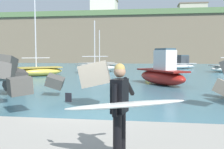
{
  "coord_description": "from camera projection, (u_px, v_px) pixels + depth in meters",
  "views": [
    {
      "loc": [
        2.22,
        -9.14,
        2.18
      ],
      "look_at": [
        0.86,
        0.5,
        1.4
      ],
      "focal_mm": 41.33,
      "sensor_mm": 36.0,
      "label": 1
    }
  ],
  "objects": [
    {
      "name": "ground_plane",
      "position": [
        87.0,
        113.0,
        9.5
      ],
      "size": [
        400.0,
        400.0,
        0.0
      ],
      "primitive_type": "plane",
      "color": "#42707F"
    },
    {
      "name": "breakwater_jetty",
      "position": [
        127.0,
        76.0,
        10.98
      ],
      "size": [
        31.58,
        6.66,
        2.65
      ],
      "color": "gray",
      "rests_on": "ground"
    },
    {
      "name": "surfer_with_board",
      "position": [
        119.0,
        106.0,
        4.45
      ],
      "size": [
        2.12,
        1.37,
        1.78
      ],
      "color": "black",
      "rests_on": "walkway_path"
    },
    {
      "name": "boat_near_left",
      "position": [
        162.0,
        73.0,
        18.2
      ],
      "size": [
        3.92,
        4.82,
        2.56
      ],
      "color": "maroon",
      "rests_on": "ground"
    },
    {
      "name": "boat_near_centre",
      "position": [
        98.0,
        68.0,
        30.77
      ],
      "size": [
        5.11,
        5.29,
        6.08
      ],
      "color": "beige",
      "rests_on": "ground"
    },
    {
      "name": "boat_mid_left",
      "position": [
        40.0,
        71.0,
        25.54
      ],
      "size": [
        4.68,
        4.2,
        8.09
      ],
      "color": "#EAC64C",
      "rests_on": "ground"
    },
    {
      "name": "boat_far_left",
      "position": [
        97.0,
        65.0,
        38.96
      ],
      "size": [
        5.27,
        6.5,
        5.77
      ],
      "color": "beige",
      "rests_on": "ground"
    },
    {
      "name": "boat_far_centre",
      "position": [
        181.0,
        65.0,
        37.68
      ],
      "size": [
        5.06,
        3.96,
        2.02
      ],
      "color": "white",
      "rests_on": "ground"
    },
    {
      "name": "mooring_buoy_inner",
      "position": [
        147.0,
        76.0,
        22.43
      ],
      "size": [
        0.44,
        0.44,
        0.44
      ],
      "color": "yellow",
      "rests_on": "ground"
    },
    {
      "name": "mooring_buoy_outer",
      "position": [
        104.0,
        78.0,
        21.3
      ],
      "size": [
        0.44,
        0.44,
        0.44
      ],
      "color": "silver",
      "rests_on": "ground"
    },
    {
      "name": "headland_bluff",
      "position": [
        185.0,
        41.0,
        78.24
      ],
      "size": [
        103.77,
        44.98,
        12.2
      ],
      "color": "#756651",
      "rests_on": "ground"
    },
    {
      "name": "station_building_west",
      "position": [
        192.0,
        12.0,
        74.9
      ],
      "size": [
        7.95,
        5.76,
        4.43
      ],
      "color": "#B2ADA3",
      "rests_on": "headland_bluff"
    },
    {
      "name": "station_building_central",
      "position": [
        104.0,
        9.0,
        73.04
      ],
      "size": [
        7.19,
        7.17,
        5.38
      ],
      "color": "silver",
      "rests_on": "headland_bluff"
    }
  ]
}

